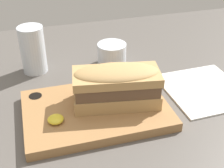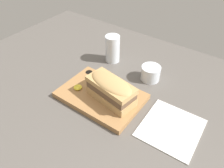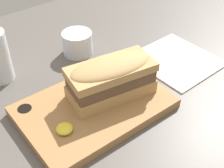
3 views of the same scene
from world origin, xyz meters
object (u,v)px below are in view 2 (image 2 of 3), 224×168
wine_glass (151,74)px  water_glass (113,50)px  serving_board (101,96)px  sandwich (111,89)px  napkin (170,129)px

wine_glass → water_glass: bearing=174.3°
serving_board → water_glass: 25.88cm
water_glass → wine_glass: size_ratio=1.58×
sandwich → wine_glass: (4.98, 20.82, -4.05)cm
sandwich → wine_glass: size_ratio=2.44×
serving_board → napkin: size_ratio=1.53×
serving_board → water_glass: (-11.24, 22.90, 4.33)cm
wine_glass → sandwich: bearing=-103.4°
serving_board → napkin: serving_board is taller
serving_board → wine_glass: 22.95cm
serving_board → wine_glass: wine_glass is taller
napkin → wine_glass: bearing=132.8°
sandwich → wine_glass: 21.78cm
water_glass → wine_glass: 20.96cm
serving_board → wine_glass: size_ratio=3.88×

